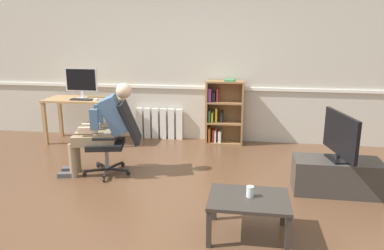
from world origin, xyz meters
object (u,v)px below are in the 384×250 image
at_px(computer_mouse, 96,99).
at_px(coffee_table, 249,202).
at_px(imac_monitor, 81,81).
at_px(office_chair, 117,136).
at_px(keyboard, 82,99).
at_px(computer_desk, 83,105).
at_px(radiator, 159,123).
at_px(tv_stand, 336,176).
at_px(drinking_glass, 250,192).
at_px(bookshelf, 222,113).
at_px(tv_screen, 340,136).
at_px(person_seated, 103,127).

bearing_deg(computer_mouse, coffee_table, -44.99).
distance_m(imac_monitor, office_chair, 1.88).
bearing_deg(keyboard, computer_desk, 107.47).
relative_size(radiator, tv_stand, 0.84).
bearing_deg(radiator, drinking_glass, -62.04).
xyz_separation_m(computer_desk, drinking_glass, (2.83, -2.63, -0.21)).
xyz_separation_m(keyboard, tv_stand, (3.79, -1.39, -0.56)).
relative_size(bookshelf, coffee_table, 1.49).
relative_size(coffee_table, drinking_glass, 7.24).
relative_size(keyboard, computer_mouse, 3.64).
relative_size(imac_monitor, tv_screen, 0.69).
height_order(keyboard, tv_stand, keyboard).
xyz_separation_m(computer_mouse, office_chair, (0.80, -1.22, -0.25)).
relative_size(tv_screen, drinking_glass, 8.02).
xyz_separation_m(computer_desk, radiator, (1.23, 0.39, -0.37)).
xyz_separation_m(computer_desk, imac_monitor, (-0.04, 0.08, 0.40)).
bearing_deg(tv_stand, computer_desk, 158.31).
height_order(coffee_table, drinking_glass, drinking_glass).
height_order(person_seated, coffee_table, person_seated).
xyz_separation_m(imac_monitor, tv_screen, (3.88, -1.60, -0.35)).
distance_m(keyboard, coffee_table, 3.77).
distance_m(radiator, tv_screen, 3.27).
bearing_deg(coffee_table, person_seated, 146.31).
bearing_deg(bookshelf, tv_screen, -50.72).
bearing_deg(bookshelf, drinking_glass, -80.68).
height_order(computer_desk, office_chair, office_chair).
height_order(bookshelf, tv_stand, bookshelf).
height_order(computer_mouse, drinking_glass, computer_mouse).
height_order(keyboard, drinking_glass, keyboard).
xyz_separation_m(radiator, coffee_table, (1.60, -3.04, 0.06)).
distance_m(office_chair, person_seated, 0.22).
bearing_deg(computer_mouse, keyboard, -175.35).
bearing_deg(bookshelf, imac_monitor, -174.85).
relative_size(keyboard, drinking_glass, 3.58).
xyz_separation_m(radiator, drinking_glass, (1.60, -3.02, 0.16)).
xyz_separation_m(person_seated, tv_stand, (2.93, -0.15, -0.45)).
bearing_deg(tv_screen, bookshelf, 27.59).
distance_m(office_chair, tv_screen, 2.77).
bearing_deg(keyboard, coffee_table, -42.12).
height_order(person_seated, tv_stand, person_seated).
distance_m(imac_monitor, person_seated, 1.78).
relative_size(computer_mouse, drinking_glass, 0.98).
bearing_deg(person_seated, coffee_table, 43.60).
height_order(bookshelf, tv_screen, bookshelf).
height_order(imac_monitor, tv_screen, imac_monitor).
distance_m(computer_mouse, bookshelf, 2.12).
relative_size(imac_monitor, keyboard, 1.54).
xyz_separation_m(imac_monitor, office_chair, (1.13, -1.42, -0.52)).
xyz_separation_m(keyboard, bookshelf, (2.31, 0.43, -0.24)).
bearing_deg(radiator, tv_screen, -36.26).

